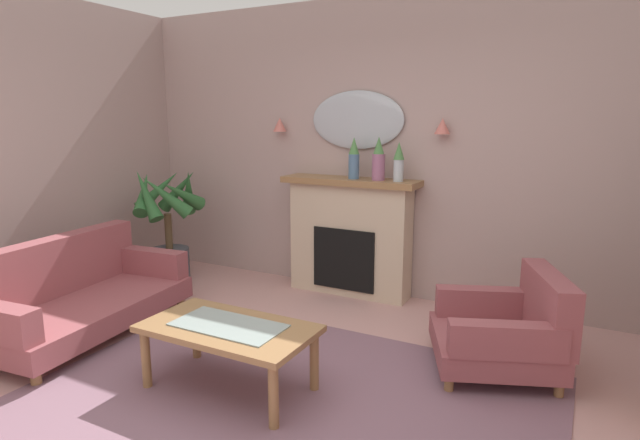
% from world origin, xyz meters
% --- Properties ---
extents(floor, '(6.95, 5.90, 0.10)m').
position_xyz_m(floor, '(0.00, 0.00, -0.05)').
color(floor, '#C6938E').
rests_on(floor, ground).
extents(wall_back, '(6.95, 0.10, 2.85)m').
position_xyz_m(wall_back, '(0.00, 2.50, 1.43)').
color(wall_back, '#B29993').
rests_on(wall_back, ground).
extents(patterned_rug, '(3.20, 2.40, 0.01)m').
position_xyz_m(patterned_rug, '(0.00, 0.20, 0.01)').
color(patterned_rug, '#7F5B6B').
rests_on(patterned_rug, ground).
extents(fireplace, '(1.36, 0.36, 1.16)m').
position_xyz_m(fireplace, '(-0.50, 2.28, 0.57)').
color(fireplace, beige).
rests_on(fireplace, ground).
extents(mantel_vase_left, '(0.10, 0.10, 0.39)m').
position_xyz_m(mantel_vase_left, '(-0.45, 2.25, 1.35)').
color(mantel_vase_left, '#4C7093').
rests_on(mantel_vase_left, fireplace).
extents(mantel_vase_centre, '(0.12, 0.12, 0.40)m').
position_xyz_m(mantel_vase_centre, '(-0.20, 2.25, 1.34)').
color(mantel_vase_centre, '#9E6084').
rests_on(mantel_vase_centre, fireplace).
extents(mantel_vase_right, '(0.10, 0.10, 0.36)m').
position_xyz_m(mantel_vase_right, '(0.00, 2.25, 1.35)').
color(mantel_vase_right, silver).
rests_on(mantel_vase_right, fireplace).
extents(wall_mirror, '(0.96, 0.06, 0.56)m').
position_xyz_m(wall_mirror, '(-0.50, 2.42, 1.71)').
color(wall_mirror, '#B2BCC6').
extents(wall_sconce_left, '(0.14, 0.14, 0.14)m').
position_xyz_m(wall_sconce_left, '(-1.35, 2.37, 1.66)').
color(wall_sconce_left, '#D17066').
extents(wall_sconce_right, '(0.14, 0.14, 0.14)m').
position_xyz_m(wall_sconce_right, '(0.35, 2.37, 1.66)').
color(wall_sconce_right, '#D17066').
extents(coffee_table, '(1.10, 0.60, 0.45)m').
position_xyz_m(coffee_table, '(-0.39, 0.21, 0.38)').
color(coffee_table, olive).
rests_on(coffee_table, ground).
extents(floral_couch, '(1.03, 1.79, 0.76)m').
position_xyz_m(floral_couch, '(-2.08, 0.37, 0.32)').
color(floral_couch, '#934C51').
rests_on(floral_couch, ground).
extents(armchair_in_corner, '(1.06, 1.05, 0.71)m').
position_xyz_m(armchair_in_corner, '(1.15, 1.32, 0.31)').
color(armchair_in_corner, '#934C51').
rests_on(armchair_in_corner, ground).
extents(potted_plant_tall_palm, '(0.80, 0.78, 1.24)m').
position_xyz_m(potted_plant_tall_palm, '(-2.37, 1.75, 0.66)').
color(potted_plant_tall_palm, '#474C56').
rests_on(potted_plant_tall_palm, ground).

